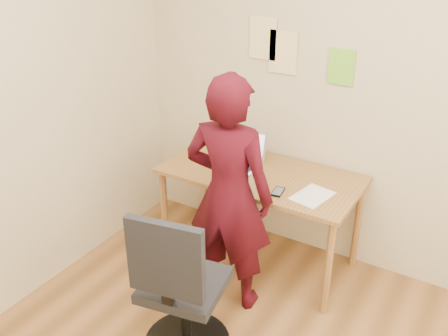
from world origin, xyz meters
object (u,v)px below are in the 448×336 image
Objects in this scene: desk at (260,184)px; laptop at (240,157)px; person at (229,196)px; office_chair at (180,296)px; phone at (278,192)px.

laptop is at bearing 163.76° from desk.
desk is 0.88× the size of person.
office_chair is (0.05, -1.07, -0.22)m from desk.
desk is at bearing 130.60° from phone.
laptop is 0.21× the size of person.
laptop is at bearing 140.61° from phone.
office_chair is at bearing 86.22° from person.
office_chair is (-0.18, -0.87, -0.31)m from phone.
desk is 4.27× the size of laptop.
phone is 0.14× the size of office_chair.
phone is 0.95m from office_chair.
office_chair is at bearing -110.40° from phone.
office_chair is (0.25, -1.13, -0.36)m from laptop.
desk is at bearing 81.87° from office_chair.
laptop is (-0.20, 0.06, 0.14)m from desk.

